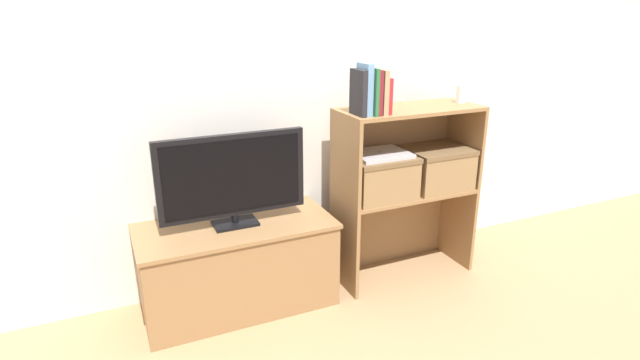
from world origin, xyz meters
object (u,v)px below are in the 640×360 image
tv (233,178)px  book_skyblue (365,89)px  book_maroon (374,92)px  book_crimson (384,95)px  baby_monitor (461,94)px  storage_basket_left (379,174)px  tv_stand (238,265)px  storage_basket_right (436,166)px  book_charcoal (358,93)px  book_tan (379,91)px  laptop (380,154)px  book_forest (370,91)px

tv → book_skyblue: 0.78m
book_maroon → book_crimson: book_maroon is taller
baby_monitor → storage_basket_left: (-0.53, -0.02, -0.40)m
tv_stand → baby_monitor: size_ratio=7.79×
tv_stand → storage_basket_right: size_ratio=2.78×
book_charcoal → book_skyblue: (0.04, 0.00, 0.01)m
book_tan → book_maroon: bearing=-180.0°
book_maroon → baby_monitor: 0.61m
tv_stand → book_tan: book_tan is taller
tv → storage_basket_right: tv is taller
tv_stand → book_skyblue: book_skyblue is taller
book_maroon → storage_basket_left: (0.08, 0.05, -0.46)m
tv_stand → book_crimson: bearing=-8.6°
book_charcoal → laptop: bearing=16.4°
baby_monitor → storage_basket_right: size_ratio=0.36×
storage_basket_left → laptop: (0.00, 0.00, 0.12)m
book_charcoal → storage_basket_right: size_ratio=0.63×
book_skyblue → laptop: book_skyblue is taller
laptop → book_charcoal: bearing=-163.6°
tv_stand → book_charcoal: (0.63, -0.12, 0.87)m
book_maroon → book_crimson: bearing=0.0°
book_charcoal → book_tan: (0.12, 0.00, -0.00)m
laptop → storage_basket_left: bearing=0.0°
book_charcoal → book_tan: 0.12m
book_forest → book_tan: bearing=0.0°
book_tan → storage_basket_left: book_tan is taller
book_maroon → baby_monitor: size_ratio=1.77×
book_skyblue → book_forest: size_ratio=1.09×
book_charcoal → storage_basket_right: 0.72m
tv_stand → storage_basket_right: (1.17, -0.07, 0.41)m
tv_stand → book_skyblue: 1.11m
baby_monitor → storage_basket_right: (-0.15, -0.02, -0.40)m
book_forest → book_crimson: (0.08, 0.00, -0.03)m
book_charcoal → baby_monitor: 0.70m
baby_monitor → book_maroon: bearing=-174.0°
book_maroon → laptop: bearing=32.8°
book_forest → laptop: size_ratio=0.77×
tv_stand → book_charcoal: 1.08m
tv_stand → baby_monitor: bearing=-2.3°
tv_stand → storage_basket_left: storage_basket_left is taller
tv → book_forest: 0.80m
book_maroon → storage_basket_right: size_ratio=0.63×
book_crimson → baby_monitor: bearing=6.7°
tv → baby_monitor: (1.32, -0.05, 0.33)m
tv_stand → book_maroon: book_maroon is taller
tv_stand → storage_basket_right: storage_basket_right is taller
book_skyblue → baby_monitor: book_skyblue is taller
book_crimson → book_skyblue: bearing=180.0°
tv_stand → storage_basket_left: (0.79, -0.07, 0.41)m
tv → book_forest: size_ratio=3.16×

